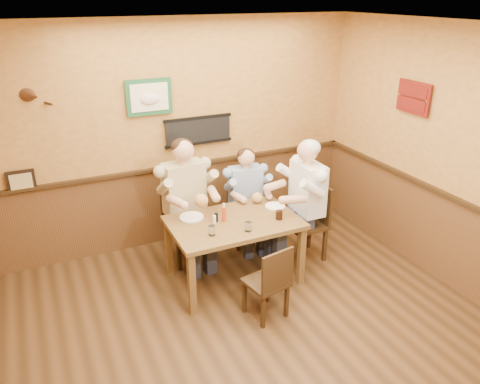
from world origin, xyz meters
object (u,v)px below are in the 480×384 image
object	(u,v)px
diner_white_elder	(307,207)
cola_tumbler	(279,215)
chair_near_side	(266,281)
water_glass_left	(212,230)
hot_sauce_bottle	(224,213)
salt_shaker	(214,219)
dining_table	(234,228)
pepper_shaker	(216,217)
chair_right_end	(306,223)
diner_tan_shirt	(185,208)
diner_blue_polo	(245,202)
chair_back_left	(186,223)
chair_back_right	(245,215)
water_glass_mid	(248,226)

from	to	relation	value
diner_white_elder	cola_tumbler	distance (m)	0.59
chair_near_side	water_glass_left	xyz separation A→B (m)	(-0.36, 0.51, 0.40)
hot_sauce_bottle	salt_shaker	size ratio (longest dim) A/B	2.15
dining_table	pepper_shaker	bearing A→B (deg)	161.20
chair_right_end	water_glass_left	xyz separation A→B (m)	(-1.32, -0.28, 0.33)
chair_near_side	cola_tumbler	bearing A→B (deg)	-140.08
diner_tan_shirt	diner_blue_polo	distance (m)	0.83
chair_right_end	chair_back_left	bearing A→B (deg)	-112.20
chair_back_right	water_glass_left	world-z (taller)	water_glass_left
water_glass_left	salt_shaker	bearing A→B (deg)	62.50
chair_back_right	chair_near_side	world-z (taller)	chair_back_right
chair_right_end	water_glass_left	size ratio (longest dim) A/B	9.02
cola_tumbler	hot_sauce_bottle	size ratio (longest dim) A/B	0.51
water_glass_left	cola_tumbler	xyz separation A→B (m)	(0.80, 0.03, -0.00)
water_glass_left	chair_back_right	bearing A→B (deg)	48.08
diner_tan_shirt	chair_near_side	bearing A→B (deg)	-80.03
diner_tan_shirt	water_glass_mid	distance (m)	1.01
chair_right_end	chair_near_side	xyz separation A→B (m)	(-0.96, -0.79, -0.07)
salt_shaker	chair_near_side	bearing A→B (deg)	-72.11
chair_back_right	water_glass_left	xyz separation A→B (m)	(-0.81, -0.90, 0.39)
chair_near_side	pepper_shaker	bearing A→B (deg)	-86.07
chair_back_left	pepper_shaker	world-z (taller)	chair_back_left
water_glass_mid	cola_tumbler	world-z (taller)	water_glass_mid
salt_shaker	cola_tumbler	bearing A→B (deg)	-16.90
chair_back_left	salt_shaker	world-z (taller)	chair_back_left
chair_back_right	diner_white_elder	distance (m)	0.85
dining_table	diner_white_elder	size ratio (longest dim) A/B	1.03
chair_back_right	pepper_shaker	size ratio (longest dim) A/B	8.18
hot_sauce_bottle	water_glass_mid	bearing A→B (deg)	-64.86
chair_back_left	diner_tan_shirt	world-z (taller)	diner_tan_shirt
cola_tumbler	diner_blue_polo	bearing A→B (deg)	89.42
diner_tan_shirt	cola_tumbler	bearing A→B (deg)	-50.74
water_glass_mid	hot_sauce_bottle	xyz separation A→B (m)	(-0.14, 0.30, 0.04)
chair_back_right	chair_right_end	bearing A→B (deg)	-45.37
pepper_shaker	diner_tan_shirt	bearing A→B (deg)	105.35
diner_tan_shirt	diner_blue_polo	world-z (taller)	diner_tan_shirt
chair_near_side	dining_table	bearing A→B (deg)	-98.99
chair_right_end	pepper_shaker	distance (m)	1.21
water_glass_left	water_glass_mid	xyz separation A→B (m)	(0.38, -0.08, -0.00)
diner_white_elder	chair_right_end	bearing A→B (deg)	180.00
salt_shaker	chair_right_end	bearing A→B (deg)	2.24
chair_near_side	diner_blue_polo	size ratio (longest dim) A/B	0.69
water_glass_mid	hot_sauce_bottle	size ratio (longest dim) A/B	0.54
chair_back_right	hot_sauce_bottle	world-z (taller)	hot_sauce_bottle
diner_white_elder	dining_table	bearing A→B (deg)	-84.35
water_glass_left	hot_sauce_bottle	world-z (taller)	hot_sauce_bottle
water_glass_left	pepper_shaker	world-z (taller)	water_glass_left
chair_back_right	diner_white_elder	bearing A→B (deg)	-45.37
chair_near_side	salt_shaker	world-z (taller)	salt_shaker
diner_blue_polo	hot_sauce_bottle	world-z (taller)	diner_blue_polo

